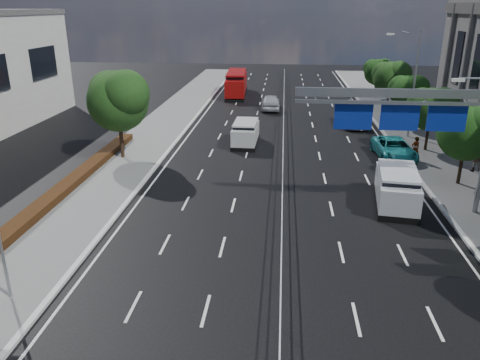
{
  "coord_description": "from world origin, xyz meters",
  "views": [
    {
      "loc": [
        -0.16,
        -14.63,
        10.79
      ],
      "look_at": [
        -2.21,
        7.77,
        2.4
      ],
      "focal_mm": 35.0,
      "sensor_mm": 36.0,
      "label": 1
    }
  ],
  "objects_px": {
    "overhead_gantry": "(415,112)",
    "near_car_dark": "(234,74)",
    "near_car_silver": "(271,102)",
    "pedestrian_a": "(415,149)",
    "silver_minivan": "(397,188)",
    "pedestrian_b": "(476,158)",
    "red_bus": "(236,83)",
    "parked_car_dark": "(352,118)",
    "parked_car_teal": "(394,149)",
    "white_minivan": "(246,133)"
  },
  "relations": [
    {
      "from": "white_minivan",
      "to": "near_car_silver",
      "type": "height_order",
      "value": "white_minivan"
    },
    {
      "from": "near_car_dark",
      "to": "silver_minivan",
      "type": "xyz_separation_m",
      "value": [
        14.41,
        -49.53,
        0.37
      ]
    },
    {
      "from": "pedestrian_a",
      "to": "parked_car_teal",
      "type": "bearing_deg",
      "value": -51.54
    },
    {
      "from": "near_car_silver",
      "to": "silver_minivan",
      "type": "relative_size",
      "value": 0.92
    },
    {
      "from": "pedestrian_a",
      "to": "pedestrian_b",
      "type": "distance_m",
      "value": 4.08
    },
    {
      "from": "parked_car_dark",
      "to": "pedestrian_b",
      "type": "xyz_separation_m",
      "value": [
        6.6,
        -12.98,
        0.34
      ]
    },
    {
      "from": "red_bus",
      "to": "pedestrian_b",
      "type": "xyz_separation_m",
      "value": [
        19.22,
        -28.43,
        -0.45
      ]
    },
    {
      "from": "near_car_silver",
      "to": "pedestrian_a",
      "type": "relative_size",
      "value": 2.77
    },
    {
      "from": "parked_car_teal",
      "to": "pedestrian_a",
      "type": "distance_m",
      "value": 1.55
    },
    {
      "from": "white_minivan",
      "to": "near_car_silver",
      "type": "xyz_separation_m",
      "value": [
        1.66,
        14.13,
        -0.11
      ]
    },
    {
      "from": "near_car_dark",
      "to": "red_bus",
      "type": "bearing_deg",
      "value": 98.39
    },
    {
      "from": "parked_car_teal",
      "to": "pedestrian_b",
      "type": "relative_size",
      "value": 2.83
    },
    {
      "from": "pedestrian_b",
      "to": "parked_car_dark",
      "type": "bearing_deg",
      "value": -49.87
    },
    {
      "from": "overhead_gantry",
      "to": "pedestrian_b",
      "type": "distance_m",
      "value": 10.46
    },
    {
      "from": "overhead_gantry",
      "to": "red_bus",
      "type": "xyz_separation_m",
      "value": [
        -12.85,
        35.4,
        -4.05
      ]
    },
    {
      "from": "near_car_silver",
      "to": "parked_car_dark",
      "type": "distance_m",
      "value": 10.48
    },
    {
      "from": "parked_car_dark",
      "to": "silver_minivan",
      "type": "bearing_deg",
      "value": -96.88
    },
    {
      "from": "silver_minivan",
      "to": "parked_car_dark",
      "type": "distance_m",
      "value": 19.09
    },
    {
      "from": "overhead_gantry",
      "to": "near_car_silver",
      "type": "relative_size",
      "value": 2.07
    },
    {
      "from": "overhead_gantry",
      "to": "silver_minivan",
      "type": "xyz_separation_m",
      "value": [
        -0.24,
        0.86,
        -4.56
      ]
    },
    {
      "from": "near_car_silver",
      "to": "parked_car_dark",
      "type": "height_order",
      "value": "near_car_silver"
    },
    {
      "from": "near_car_silver",
      "to": "overhead_gantry",
      "type": "bearing_deg",
      "value": 105.58
    },
    {
      "from": "near_car_dark",
      "to": "pedestrian_a",
      "type": "relative_size",
      "value": 2.3
    },
    {
      "from": "silver_minivan",
      "to": "pedestrian_b",
      "type": "xyz_separation_m",
      "value": [
        6.6,
        6.11,
        0.05
      ]
    },
    {
      "from": "red_bus",
      "to": "near_car_silver",
      "type": "distance_m",
      "value": 9.83
    },
    {
      "from": "white_minivan",
      "to": "red_bus",
      "type": "bearing_deg",
      "value": 99.23
    },
    {
      "from": "overhead_gantry",
      "to": "near_car_dark",
      "type": "height_order",
      "value": "overhead_gantry"
    },
    {
      "from": "red_bus",
      "to": "near_car_silver",
      "type": "height_order",
      "value": "red_bus"
    },
    {
      "from": "overhead_gantry",
      "to": "near_car_silver",
      "type": "xyz_separation_m",
      "value": [
        -8.19,
        26.77,
        -4.76
      ]
    },
    {
      "from": "red_bus",
      "to": "pedestrian_a",
      "type": "height_order",
      "value": "red_bus"
    },
    {
      "from": "red_bus",
      "to": "pedestrian_a",
      "type": "bearing_deg",
      "value": -61.76
    },
    {
      "from": "parked_car_teal",
      "to": "pedestrian_b",
      "type": "distance_m",
      "value": 5.62
    },
    {
      "from": "near_car_dark",
      "to": "silver_minivan",
      "type": "bearing_deg",
      "value": 107.76
    },
    {
      "from": "silver_minivan",
      "to": "pedestrian_b",
      "type": "height_order",
      "value": "silver_minivan"
    },
    {
      "from": "white_minivan",
      "to": "red_bus",
      "type": "distance_m",
      "value": 22.96
    },
    {
      "from": "near_car_silver",
      "to": "pedestrian_a",
      "type": "height_order",
      "value": "pedestrian_a"
    },
    {
      "from": "parked_car_dark",
      "to": "pedestrian_a",
      "type": "height_order",
      "value": "pedestrian_a"
    },
    {
      "from": "near_car_dark",
      "to": "near_car_silver",
      "type": "bearing_deg",
      "value": 106.84
    },
    {
      "from": "overhead_gantry",
      "to": "near_car_dark",
      "type": "xyz_separation_m",
      "value": [
        -14.65,
        50.38,
        -4.93
      ]
    },
    {
      "from": "overhead_gantry",
      "to": "parked_car_dark",
      "type": "bearing_deg",
      "value": 90.69
    },
    {
      "from": "pedestrian_a",
      "to": "parked_car_dark",
      "type": "bearing_deg",
      "value": -93.89
    },
    {
      "from": "overhead_gantry",
      "to": "red_bus",
      "type": "relative_size",
      "value": 1.02
    },
    {
      "from": "parked_car_teal",
      "to": "overhead_gantry",
      "type": "bearing_deg",
      "value": -102.41
    },
    {
      "from": "parked_car_dark",
      "to": "pedestrian_a",
      "type": "distance_m",
      "value": 11.32
    },
    {
      "from": "pedestrian_b",
      "to": "silver_minivan",
      "type": "bearing_deg",
      "value": 55.94
    },
    {
      "from": "white_minivan",
      "to": "near_car_dark",
      "type": "xyz_separation_m",
      "value": [
        -4.81,
        37.74,
        -0.28
      ]
    },
    {
      "from": "red_bus",
      "to": "parked_car_teal",
      "type": "distance_m",
      "value": 29.33
    },
    {
      "from": "red_bus",
      "to": "parked_car_dark",
      "type": "relative_size",
      "value": 1.92
    },
    {
      "from": "white_minivan",
      "to": "silver_minivan",
      "type": "xyz_separation_m",
      "value": [
        9.61,
        -11.79,
        0.09
      ]
    },
    {
      "from": "parked_car_teal",
      "to": "pedestrian_a",
      "type": "xyz_separation_m",
      "value": [
        1.3,
        -0.8,
        0.28
      ]
    }
  ]
}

